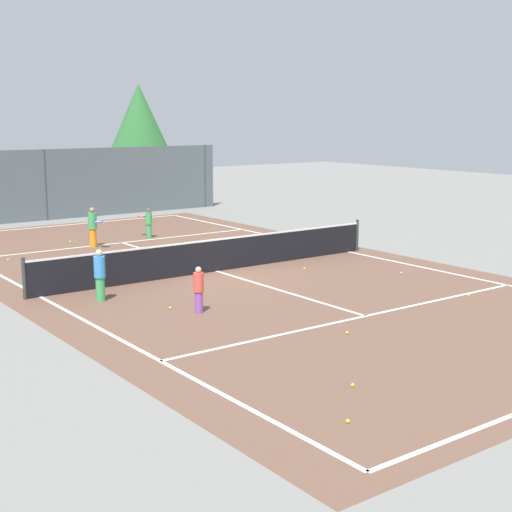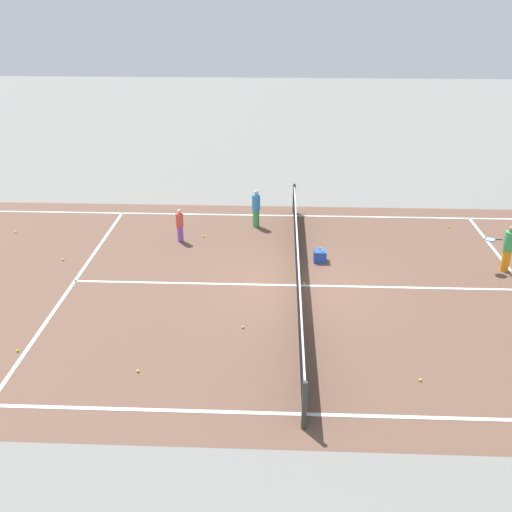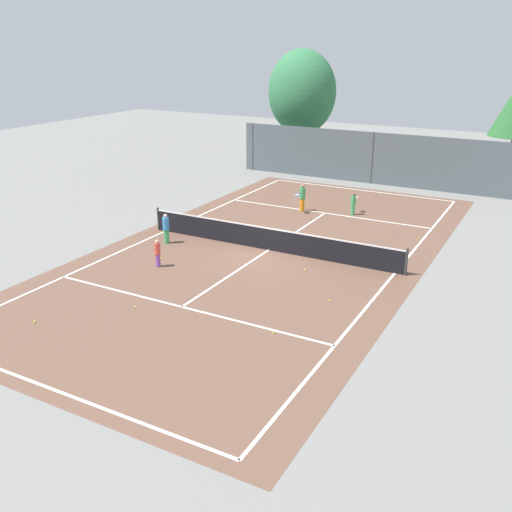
{
  "view_description": "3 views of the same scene",
  "coord_description": "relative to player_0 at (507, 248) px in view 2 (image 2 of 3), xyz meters",
  "views": [
    {
      "loc": [
        -12.06,
        -18.42,
        4.64
      ],
      "look_at": [
        -0.23,
        -2.35,
        0.86
      ],
      "focal_mm": 51.78,
      "sensor_mm": 36.0,
      "label": 1
    },
    {
      "loc": [
        14.83,
        -0.54,
        7.83
      ],
      "look_at": [
        -0.15,
        -1.17,
        0.84
      ],
      "focal_mm": 41.32,
      "sensor_mm": 36.0,
      "label": 2
    },
    {
      "loc": [
        10.55,
        -20.53,
        8.44
      ],
      "look_at": [
        0.95,
        -2.89,
        0.86
      ],
      "focal_mm": 40.08,
      "sensor_mm": 36.0,
      "label": 3
    }
  ],
  "objects": [
    {
      "name": "tennis_ball_12",
      "position": [
        -3.34,
        -0.77,
        -0.71
      ],
      "size": [
        0.07,
        0.07,
        0.07
      ],
      "primitive_type": "sphere",
      "color": "#CCE533",
      "rests_on": "ground_plane"
    },
    {
      "name": "tennis_ball_2",
      "position": [
        -2.15,
        -9.27,
        -0.71
      ],
      "size": [
        0.07,
        0.07,
        0.07
      ],
      "primitive_type": "sphere",
      "color": "#CCE533",
      "rests_on": "ground_plane"
    },
    {
      "name": "tennis_ball_7",
      "position": [
        3.57,
        -7.58,
        -0.71
      ],
      "size": [
        0.07,
        0.07,
        0.07
      ],
      "primitive_type": "sphere",
      "color": "#CCE533",
      "rests_on": "ground_plane"
    },
    {
      "name": "player_2",
      "position": [
        -3.18,
        -7.53,
        -0.06
      ],
      "size": [
        0.29,
        0.29,
        1.34
      ],
      "color": "#3FA559",
      "rests_on": "ground_plane"
    },
    {
      "name": "tennis_ball_5",
      "position": [
        4.81,
        -12.77,
        -0.71
      ],
      "size": [
        0.07,
        0.07,
        0.07
      ],
      "primitive_type": "sphere",
      "color": "#CCE533",
      "rests_on": "ground_plane"
    },
    {
      "name": "tennis_ball_3",
      "position": [
        -2.23,
        -15.77,
        -0.71
      ],
      "size": [
        0.07,
        0.07,
        0.07
      ],
      "primitive_type": "sphere",
      "color": "#CCE533",
      "rests_on": "ground_plane"
    },
    {
      "name": "tennis_ball_1",
      "position": [
        1.15,
        -5.99,
        -0.71
      ],
      "size": [
        0.07,
        0.07,
        0.07
      ],
      "primitive_type": "sphere",
      "color": "#CCE533",
      "rests_on": "ground_plane"
    },
    {
      "name": "tennis_net",
      "position": [
        1.23,
        -6.18,
        -0.24
      ],
      "size": [
        11.9,
        0.1,
        1.1
      ],
      "color": "#333833",
      "rests_on": "ground_plane"
    },
    {
      "name": "tennis_ball_8",
      "position": [
        -0.12,
        -13.39,
        -0.71
      ],
      "size": [
        0.07,
        0.07,
        0.07
      ],
      "primitive_type": "sphere",
      "color": "#CCE533",
      "rests_on": "ground_plane"
    },
    {
      "name": "player_1",
      "position": [
        -1.77,
        -9.98,
        -0.17
      ],
      "size": [
        0.24,
        0.24,
        1.13
      ],
      "color": "purple",
      "rests_on": "ground_plane"
    },
    {
      "name": "ground_plane",
      "position": [
        1.23,
        -6.18,
        -0.75
      ],
      "size": [
        80.0,
        80.0,
        0.0
      ],
      "primitive_type": "plane",
      "color": "slate"
    },
    {
      "name": "tennis_ball_11",
      "position": [
        5.48,
        -9.79,
        -0.71
      ],
      "size": [
        0.07,
        0.07,
        0.07
      ],
      "primitive_type": "sphere",
      "color": "#CCE533",
      "rests_on": "ground_plane"
    },
    {
      "name": "tennis_ball_6",
      "position": [
        5.54,
        -3.61,
        -0.71
      ],
      "size": [
        0.07,
        0.07,
        0.07
      ],
      "primitive_type": "sphere",
      "color": "#CCE533",
      "rests_on": "ground_plane"
    },
    {
      "name": "court_surface",
      "position": [
        1.23,
        -6.18,
        -0.74
      ],
      "size": [
        13.0,
        25.0,
        0.01
      ],
      "color": "brown",
      "rests_on": "ground_plane"
    },
    {
      "name": "ball_crate",
      "position": [
        -0.43,
        -5.45,
        -0.56
      ],
      "size": [
        0.4,
        0.37,
        0.43
      ],
      "color": "blue",
      "rests_on": "ground_plane"
    },
    {
      "name": "player_0",
      "position": [
        0.0,
        0.0,
        0.0
      ],
      "size": [
        0.36,
        0.88,
        1.44
      ],
      "color": "orange",
      "rests_on": "ground_plane"
    }
  ]
}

